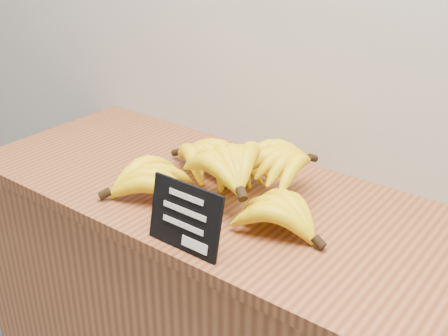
# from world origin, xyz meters

# --- Properties ---
(counter_top) EXTENTS (1.35, 0.54, 0.03)m
(counter_top) POSITION_xyz_m (0.10, 2.75, 0.92)
(counter_top) COLOR brown
(counter_top) RESTS_ON counter
(chalkboard_sign) EXTENTS (0.17, 0.04, 0.13)m
(chalkboard_sign) POSITION_xyz_m (0.14, 2.52, 1.00)
(chalkboard_sign) COLOR black
(chalkboard_sign) RESTS_ON counter_top
(banana_pile) EXTENTS (0.55, 0.39, 0.13)m
(banana_pile) POSITION_xyz_m (0.07, 2.74, 0.98)
(banana_pile) COLOR yellow
(banana_pile) RESTS_ON counter_top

